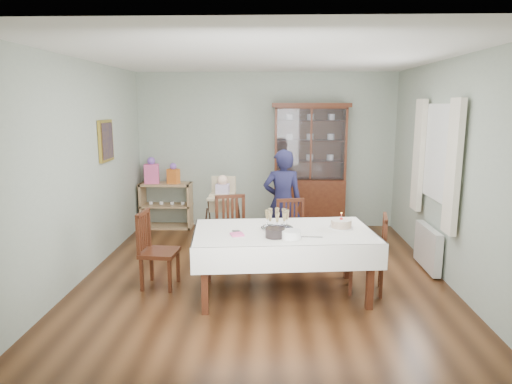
{
  "coord_description": "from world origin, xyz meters",
  "views": [
    {
      "loc": [
        0.09,
        -5.52,
        2.15
      ],
      "look_at": [
        -0.1,
        0.2,
        1.05
      ],
      "focal_mm": 32.0,
      "sensor_mm": 36.0,
      "label": 1
    }
  ],
  "objects_px": {
    "dining_table": "(283,262)",
    "high_chair": "(223,219)",
    "chair_far_left": "(233,246)",
    "gift_bag_orange": "(173,174)",
    "chair_far_right": "(293,247)",
    "chair_end_right": "(368,269)",
    "birthday_cake": "(341,224)",
    "china_cabinet": "(309,166)",
    "sideboard": "(167,205)",
    "chair_end_left": "(159,264)",
    "gift_bag_pink": "(152,172)",
    "woman": "(283,202)",
    "champagne_tray": "(277,223)"
  },
  "relations": [
    {
      "from": "chair_far_left",
      "to": "birthday_cake",
      "type": "height_order",
      "value": "chair_far_left"
    },
    {
      "from": "sideboard",
      "to": "chair_end_left",
      "type": "xyz_separation_m",
      "value": [
        0.51,
        -2.66,
        -0.13
      ]
    },
    {
      "from": "dining_table",
      "to": "high_chair",
      "type": "relative_size",
      "value": 1.89
    },
    {
      "from": "sideboard",
      "to": "china_cabinet",
      "type": "bearing_deg",
      "value": -0.49
    },
    {
      "from": "sideboard",
      "to": "champagne_tray",
      "type": "height_order",
      "value": "champagne_tray"
    },
    {
      "from": "chair_end_right",
      "to": "high_chair",
      "type": "bearing_deg",
      "value": -119.9
    },
    {
      "from": "dining_table",
      "to": "gift_bag_pink",
      "type": "height_order",
      "value": "gift_bag_pink"
    },
    {
      "from": "chair_far_right",
      "to": "chair_end_left",
      "type": "bearing_deg",
      "value": -168.34
    },
    {
      "from": "high_chair",
      "to": "dining_table",
      "type": "bearing_deg",
      "value": -61.5
    },
    {
      "from": "dining_table",
      "to": "chair_end_right",
      "type": "height_order",
      "value": "chair_end_right"
    },
    {
      "from": "high_chair",
      "to": "birthday_cake",
      "type": "relative_size",
      "value": 4.07
    },
    {
      "from": "dining_table",
      "to": "chair_far_right",
      "type": "xyz_separation_m",
      "value": [
        0.16,
        0.93,
        -0.12
      ]
    },
    {
      "from": "chair_far_left",
      "to": "gift_bag_pink",
      "type": "distance_m",
      "value": 2.6
    },
    {
      "from": "chair_end_right",
      "to": "china_cabinet",
      "type": "bearing_deg",
      "value": -158.89
    },
    {
      "from": "gift_bag_pink",
      "to": "chair_end_left",
      "type": "bearing_deg",
      "value": -74.33
    },
    {
      "from": "woman",
      "to": "gift_bag_orange",
      "type": "xyz_separation_m",
      "value": [
        -1.87,
        1.34,
        0.19
      ]
    },
    {
      "from": "high_chair",
      "to": "champagne_tray",
      "type": "relative_size",
      "value": 3.03
    },
    {
      "from": "dining_table",
      "to": "high_chair",
      "type": "xyz_separation_m",
      "value": [
        -0.87,
        1.74,
        0.05
      ]
    },
    {
      "from": "chair_far_left",
      "to": "gift_bag_orange",
      "type": "relative_size",
      "value": 2.67
    },
    {
      "from": "gift_bag_pink",
      "to": "chair_end_right",
      "type": "bearing_deg",
      "value": -40.21
    },
    {
      "from": "chair_end_right",
      "to": "woman",
      "type": "relative_size",
      "value": 0.59
    },
    {
      "from": "dining_table",
      "to": "china_cabinet",
      "type": "bearing_deg",
      "value": 79.69
    },
    {
      "from": "sideboard",
      "to": "chair_far_left",
      "type": "distance_m",
      "value": 2.38
    },
    {
      "from": "china_cabinet",
      "to": "chair_far_left",
      "type": "xyz_separation_m",
      "value": [
        -1.16,
        -1.94,
        -0.84
      ]
    },
    {
      "from": "chair_end_right",
      "to": "birthday_cake",
      "type": "height_order",
      "value": "birthday_cake"
    },
    {
      "from": "china_cabinet",
      "to": "high_chair",
      "type": "xyz_separation_m",
      "value": [
        -1.38,
        -1.09,
        -0.69
      ]
    },
    {
      "from": "chair_far_right",
      "to": "high_chair",
      "type": "relative_size",
      "value": 0.8
    },
    {
      "from": "china_cabinet",
      "to": "chair_far_right",
      "type": "xyz_separation_m",
      "value": [
        -0.36,
        -1.9,
        -0.86
      ]
    },
    {
      "from": "chair_far_right",
      "to": "gift_bag_pink",
      "type": "bearing_deg",
      "value": 128.69
    },
    {
      "from": "dining_table",
      "to": "gift_bag_pink",
      "type": "xyz_separation_m",
      "value": [
        -2.22,
        2.83,
        0.62
      ]
    },
    {
      "from": "chair_far_right",
      "to": "chair_end_right",
      "type": "relative_size",
      "value": 0.98
    },
    {
      "from": "dining_table",
      "to": "woman",
      "type": "height_order",
      "value": "woman"
    },
    {
      "from": "woman",
      "to": "high_chair",
      "type": "bearing_deg",
      "value": -20.72
    },
    {
      "from": "sideboard",
      "to": "woman",
      "type": "distance_m",
      "value": 2.46
    },
    {
      "from": "chair_far_left",
      "to": "chair_end_left",
      "type": "distance_m",
      "value": 1.09
    },
    {
      "from": "chair_far_right",
      "to": "high_chair",
      "type": "bearing_deg",
      "value": 128.92
    },
    {
      "from": "chair_far_left",
      "to": "champagne_tray",
      "type": "bearing_deg",
      "value": -71.21
    },
    {
      "from": "sideboard",
      "to": "high_chair",
      "type": "distance_m",
      "value": 1.58
    },
    {
      "from": "chair_far_left",
      "to": "chair_far_right",
      "type": "height_order",
      "value": "chair_far_left"
    },
    {
      "from": "chair_far_right",
      "to": "chair_end_right",
      "type": "height_order",
      "value": "chair_end_right"
    },
    {
      "from": "chair_end_left",
      "to": "gift_bag_pink",
      "type": "xyz_separation_m",
      "value": [
        -0.74,
        2.64,
        0.73
      ]
    },
    {
      "from": "chair_end_left",
      "to": "chair_end_right",
      "type": "xyz_separation_m",
      "value": [
        2.46,
        -0.07,
        -0.0
      ]
    },
    {
      "from": "birthday_cake",
      "to": "gift_bag_orange",
      "type": "xyz_separation_m",
      "value": [
        -2.5,
        2.72,
        0.15
      ]
    },
    {
      "from": "woman",
      "to": "champagne_tray",
      "type": "distance_m",
      "value": 1.45
    },
    {
      "from": "chair_far_right",
      "to": "birthday_cake",
      "type": "relative_size",
      "value": 3.28
    },
    {
      "from": "sideboard",
      "to": "chair_end_right",
      "type": "xyz_separation_m",
      "value": [
        2.97,
        -2.73,
        -0.13
      ]
    },
    {
      "from": "chair_end_right",
      "to": "birthday_cake",
      "type": "relative_size",
      "value": 3.33
    },
    {
      "from": "sideboard",
      "to": "gift_bag_pink",
      "type": "relative_size",
      "value": 1.97
    },
    {
      "from": "high_chair",
      "to": "gift_bag_pink",
      "type": "relative_size",
      "value": 2.44
    },
    {
      "from": "high_chair",
      "to": "champagne_tray",
      "type": "bearing_deg",
      "value": -62.78
    }
  ]
}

